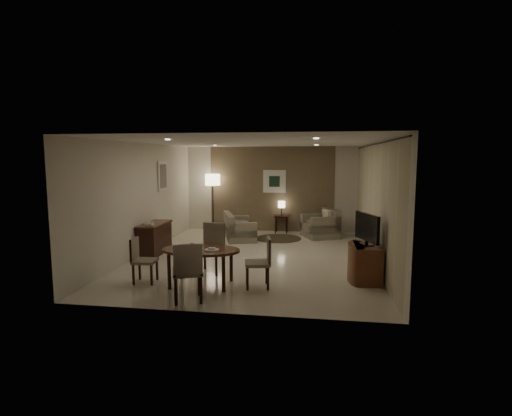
% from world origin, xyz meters
% --- Properties ---
extents(room_shell, '(5.50, 7.00, 2.70)m').
position_xyz_m(room_shell, '(0.00, 0.40, 1.35)').
color(room_shell, beige).
rests_on(room_shell, ground).
extents(taupe_accent, '(3.96, 0.03, 2.70)m').
position_xyz_m(taupe_accent, '(0.00, 3.48, 1.35)').
color(taupe_accent, brown).
rests_on(taupe_accent, wall_back).
extents(curtain_wall, '(0.08, 6.70, 2.58)m').
position_xyz_m(curtain_wall, '(2.68, 0.00, 1.32)').
color(curtain_wall, '#BBAD92').
rests_on(curtain_wall, wall_right).
extents(curtain_rod, '(0.03, 6.80, 0.03)m').
position_xyz_m(curtain_rod, '(2.68, 0.00, 2.64)').
color(curtain_rod, black).
rests_on(curtain_rod, wall_right).
extents(art_back_frame, '(0.72, 0.03, 0.72)m').
position_xyz_m(art_back_frame, '(0.10, 3.46, 1.60)').
color(art_back_frame, silver).
rests_on(art_back_frame, wall_back).
extents(art_back_canvas, '(0.34, 0.01, 0.34)m').
position_xyz_m(art_back_canvas, '(0.10, 3.44, 1.60)').
color(art_back_canvas, black).
rests_on(art_back_canvas, wall_back).
extents(art_left_frame, '(0.03, 0.60, 0.80)m').
position_xyz_m(art_left_frame, '(-2.72, 1.20, 1.85)').
color(art_left_frame, silver).
rests_on(art_left_frame, wall_left).
extents(art_left_canvas, '(0.01, 0.46, 0.64)m').
position_xyz_m(art_left_canvas, '(-2.71, 1.20, 1.85)').
color(art_left_canvas, gray).
rests_on(art_left_canvas, wall_left).
extents(downlight_nl, '(0.10, 0.10, 0.01)m').
position_xyz_m(downlight_nl, '(-1.40, -1.80, 2.69)').
color(downlight_nl, white).
rests_on(downlight_nl, ceiling).
extents(downlight_nr, '(0.10, 0.10, 0.01)m').
position_xyz_m(downlight_nr, '(1.40, -1.80, 2.69)').
color(downlight_nr, white).
rests_on(downlight_nr, ceiling).
extents(downlight_fl, '(0.10, 0.10, 0.01)m').
position_xyz_m(downlight_fl, '(-1.40, 1.80, 2.69)').
color(downlight_fl, white).
rests_on(downlight_fl, ceiling).
extents(downlight_fr, '(0.10, 0.10, 0.01)m').
position_xyz_m(downlight_fr, '(1.40, 1.80, 2.69)').
color(downlight_fr, white).
rests_on(downlight_fr, ceiling).
extents(console_desk, '(0.48, 1.20, 0.75)m').
position_xyz_m(console_desk, '(-2.49, 0.00, 0.38)').
color(console_desk, '#4E2F19').
rests_on(console_desk, floor).
extents(telephone, '(0.20, 0.14, 0.09)m').
position_xyz_m(telephone, '(-2.49, -0.30, 0.80)').
color(telephone, white).
rests_on(telephone, console_desk).
extents(tv_cabinet, '(0.48, 0.90, 0.70)m').
position_xyz_m(tv_cabinet, '(2.40, -1.50, 0.35)').
color(tv_cabinet, brown).
rests_on(tv_cabinet, floor).
extents(flat_tv, '(0.36, 0.85, 0.60)m').
position_xyz_m(flat_tv, '(2.38, -1.50, 1.02)').
color(flat_tv, black).
rests_on(flat_tv, tv_cabinet).
extents(dining_table, '(1.45, 0.90, 0.68)m').
position_xyz_m(dining_table, '(-0.65, -2.23, 0.34)').
color(dining_table, '#4E2F19').
rests_on(dining_table, floor).
extents(chair_near, '(0.62, 0.62, 0.99)m').
position_xyz_m(chair_near, '(-0.64, -3.04, 0.50)').
color(chair_near, gray).
rests_on(chair_near, floor).
extents(chair_far, '(0.53, 0.53, 1.00)m').
position_xyz_m(chair_far, '(-0.70, -1.41, 0.50)').
color(chair_far, gray).
rests_on(chair_far, floor).
extents(chair_left, '(0.45, 0.45, 0.85)m').
position_xyz_m(chair_left, '(-1.74, -2.24, 0.43)').
color(chair_left, gray).
rests_on(chair_left, floor).
extents(chair_right, '(0.52, 0.52, 0.91)m').
position_xyz_m(chair_right, '(0.39, -2.19, 0.46)').
color(chair_right, gray).
rests_on(chair_right, floor).
extents(plate_a, '(0.26, 0.26, 0.02)m').
position_xyz_m(plate_a, '(-0.83, -2.18, 0.69)').
color(plate_a, white).
rests_on(plate_a, dining_table).
extents(plate_b, '(0.26, 0.26, 0.02)m').
position_xyz_m(plate_b, '(-0.43, -2.28, 0.69)').
color(plate_b, white).
rests_on(plate_b, dining_table).
extents(fruit_apple, '(0.09, 0.09, 0.09)m').
position_xyz_m(fruit_apple, '(-0.83, -2.18, 0.74)').
color(fruit_apple, '#C31646').
rests_on(fruit_apple, plate_a).
extents(napkin, '(0.12, 0.08, 0.03)m').
position_xyz_m(napkin, '(-0.43, -2.28, 0.71)').
color(napkin, white).
rests_on(napkin, plate_b).
extents(round_rug, '(1.33, 1.33, 0.01)m').
position_xyz_m(round_rug, '(0.35, 2.26, 0.01)').
color(round_rug, '#3C3821').
rests_on(round_rug, floor).
extents(sofa, '(1.72, 1.24, 0.73)m').
position_xyz_m(sofa, '(-0.78, 2.12, 0.37)').
color(sofa, gray).
rests_on(sofa, floor).
extents(armchair, '(1.20, 1.23, 0.84)m').
position_xyz_m(armchair, '(1.55, 2.63, 0.42)').
color(armchair, gray).
rests_on(armchair, floor).
extents(side_table, '(0.43, 0.43, 0.54)m').
position_xyz_m(side_table, '(0.35, 3.24, 0.27)').
color(side_table, black).
rests_on(side_table, floor).
extents(table_lamp, '(0.22, 0.22, 0.50)m').
position_xyz_m(table_lamp, '(0.35, 3.25, 0.79)').
color(table_lamp, '#FFEAC1').
rests_on(table_lamp, side_table).
extents(floor_lamp, '(0.46, 0.46, 1.83)m').
position_xyz_m(floor_lamp, '(-1.84, 3.17, 0.92)').
color(floor_lamp, '#FFE5B7').
rests_on(floor_lamp, floor).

